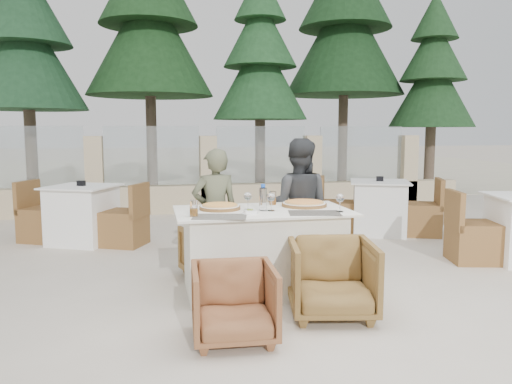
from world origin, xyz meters
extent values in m
plane|color=beige|center=(0.00, 0.00, 0.00)|extent=(80.00, 80.00, 0.00)
cube|color=beige|center=(0.00, 14.00, 0.01)|extent=(30.00, 16.00, 0.01)
cone|color=#1C4325|center=(-3.50, 7.00, 2.75)|extent=(2.42, 2.42, 5.50)
cone|color=#193C1A|center=(-1.00, 7.50, 3.25)|extent=(2.86, 2.86, 6.50)
cone|color=#214E27|center=(1.50, 7.20, 2.50)|extent=(2.20, 2.20, 5.00)
cone|color=#173819|center=(3.80, 7.80, 3.40)|extent=(2.99, 2.99, 6.80)
cone|color=#1D421F|center=(5.50, 6.50, 2.25)|extent=(1.98, 1.98, 4.50)
cube|color=#615D53|center=(-0.46, -0.19, 0.77)|extent=(0.50, 0.39, 0.00)
cube|color=#4F4B44|center=(0.39, -0.17, 0.77)|extent=(0.50, 0.38, 0.00)
cylinder|color=orange|center=(-0.40, 0.21, 0.79)|extent=(0.51, 0.51, 0.05)
cylinder|color=orange|center=(0.42, 0.24, 0.80)|extent=(0.52, 0.52, 0.06)
cylinder|color=#C2DFFF|center=(-0.03, 0.07, 0.89)|extent=(0.09, 0.09, 0.24)
cylinder|color=#C3741B|center=(-0.67, -0.12, 0.84)|extent=(0.09, 0.09, 0.14)
cylinder|color=orange|center=(0.15, 0.40, 0.84)|extent=(0.08, 0.08, 0.13)
imported|color=olive|center=(-0.42, 0.65, 0.27)|extent=(0.71, 0.72, 0.53)
imported|color=olive|center=(0.35, 0.73, 0.28)|extent=(0.71, 0.72, 0.56)
imported|color=brown|center=(-0.46, -0.93, 0.28)|extent=(0.62, 0.64, 0.55)
imported|color=brown|center=(0.39, -0.62, 0.31)|extent=(0.78, 0.80, 0.62)
imported|color=#565941|center=(-0.39, 0.68, 0.66)|extent=(0.51, 0.37, 1.32)
imported|color=#333538|center=(0.49, 0.67, 0.71)|extent=(0.84, 0.76, 1.42)
camera|label=1|loc=(-1.01, -4.33, 1.50)|focal=35.00mm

